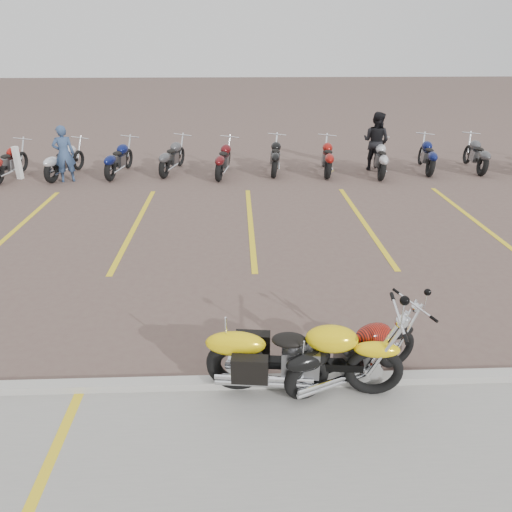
{
  "coord_description": "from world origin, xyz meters",
  "views": [
    {
      "loc": [
        -0.32,
        -7.11,
        4.06
      ],
      "look_at": [
        -0.02,
        0.39,
        0.75
      ],
      "focal_mm": 35.0,
      "sensor_mm": 36.0,
      "label": 1
    }
  ],
  "objects_px": {
    "person_b": "(376,141)",
    "bollard": "(18,163)",
    "flame_cruiser": "(349,357)",
    "person_a": "(64,154)",
    "yellow_cruiser": "(299,358)"
  },
  "relations": [
    {
      "from": "person_b",
      "to": "bollard",
      "type": "relative_size",
      "value": 1.87
    },
    {
      "from": "flame_cruiser",
      "to": "bollard",
      "type": "distance_m",
      "value": 13.1
    },
    {
      "from": "person_a",
      "to": "bollard",
      "type": "relative_size",
      "value": 1.68
    },
    {
      "from": "yellow_cruiser",
      "to": "bollard",
      "type": "xyz_separation_m",
      "value": [
        -7.44,
        10.44,
        0.01
      ]
    },
    {
      "from": "person_b",
      "to": "bollard",
      "type": "height_order",
      "value": "person_b"
    },
    {
      "from": "person_b",
      "to": "bollard",
      "type": "bearing_deg",
      "value": 46.07
    },
    {
      "from": "flame_cruiser",
      "to": "person_b",
      "type": "bearing_deg",
      "value": 50.08
    },
    {
      "from": "flame_cruiser",
      "to": "bollard",
      "type": "relative_size",
      "value": 1.84
    },
    {
      "from": "yellow_cruiser",
      "to": "person_a",
      "type": "relative_size",
      "value": 1.42
    },
    {
      "from": "yellow_cruiser",
      "to": "person_a",
      "type": "distance_m",
      "value": 11.67
    },
    {
      "from": "flame_cruiser",
      "to": "person_a",
      "type": "bearing_deg",
      "value": 99.42
    },
    {
      "from": "bollard",
      "to": "person_a",
      "type": "bearing_deg",
      "value": -13.05
    },
    {
      "from": "yellow_cruiser",
      "to": "person_b",
      "type": "height_order",
      "value": "person_b"
    },
    {
      "from": "yellow_cruiser",
      "to": "person_b",
      "type": "distance_m",
      "value": 11.78
    },
    {
      "from": "person_b",
      "to": "bollard",
      "type": "distance_m",
      "value": 11.29
    }
  ]
}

